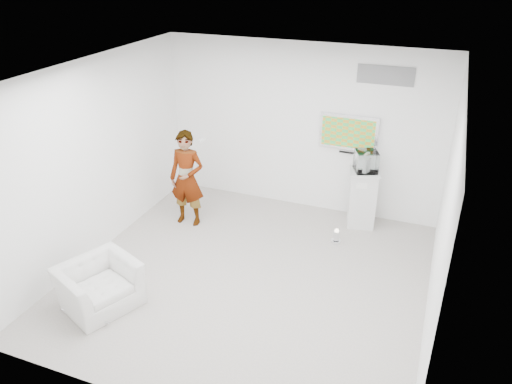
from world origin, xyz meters
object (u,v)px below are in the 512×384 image
pedestal (362,198)px  person (187,179)px  armchair (99,285)px  tv (349,132)px  floor_uplight (336,236)px

pedestal → person: bearing=-160.1°
person → armchair: 2.51m
pedestal → armchair: bearing=-129.6°
tv → pedestal: tv is taller
person → pedestal: (2.82, 1.02, -0.33)m
floor_uplight → tv: bearing=97.4°
tv → armchair: bearing=-123.4°
person → floor_uplight: size_ratio=6.67×
armchair → pedestal: 4.50m
person → armchair: person is taller
tv → pedestal: 1.15m
tv → person: 2.86m
pedestal → floor_uplight: pedestal is taller
armchair → floor_uplight: armchair is taller
person → pedestal: 3.02m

